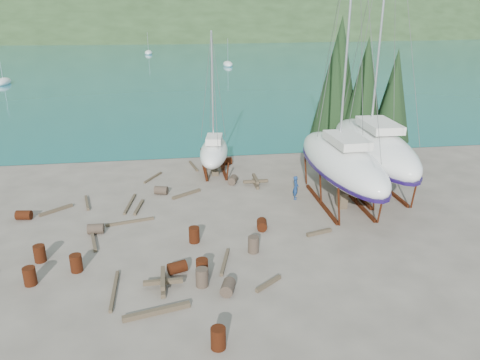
{
  "coord_description": "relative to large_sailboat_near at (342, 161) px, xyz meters",
  "views": [
    {
      "loc": [
        -2.67,
        -23.15,
        12.06
      ],
      "look_at": [
        1.22,
        3.0,
        2.26
      ],
      "focal_mm": 35.0,
      "sensor_mm": 36.0,
      "label": 1
    }
  ],
  "objects": [
    {
      "name": "drum_15",
      "position": [
        -15.08,
        -2.1,
        -2.61
      ],
      "size": [
        0.9,
        0.61,
        0.58
      ],
      "primitive_type": "cylinder",
      "rotation": [
        1.57,
        0.0,
        1.54
      ],
      "color": "#2D2823",
      "rests_on": "ground"
    },
    {
      "name": "timber_12",
      "position": [
        -15.06,
        -3.23,
        -2.82
      ],
      "size": [
        0.66,
        2.3,
        0.17
      ],
      "primitive_type": "cube",
      "rotation": [
        0.0,
        0.0,
        0.22
      ],
      "color": "brown",
      "rests_on": "ground"
    },
    {
      "name": "drum_11",
      "position": [
        -6.35,
        4.64,
        -2.61
      ],
      "size": [
        0.85,
        1.03,
        0.58
      ],
      "primitive_type": "cylinder",
      "rotation": [
        1.57,
        0.0,
        2.78
      ],
      "color": "#2D2823",
      "rests_on": "ground"
    },
    {
      "name": "moored_boat_far",
      "position": [
        -15.83,
        106.29,
        -2.52
      ],
      "size": [
        2.0,
        5.0,
        6.05
      ],
      "color": "white",
      "rests_on": "ground"
    },
    {
      "name": "drum_13",
      "position": [
        -15.44,
        -6.13,
        -2.46
      ],
      "size": [
        0.58,
        0.58,
        0.88
      ],
      "primitive_type": "cylinder",
      "color": "#53240E",
      "rests_on": "ground"
    },
    {
      "name": "far_house_center",
      "position": [
        -27.83,
        186.29,
        0.02
      ],
      "size": [
        6.6,
        5.6,
        5.6
      ],
      "color": "beige",
      "rests_on": "ground"
    },
    {
      "name": "drum_1",
      "position": [
        -8.4,
        -9.03,
        -2.61
      ],
      "size": [
        0.83,
        1.02,
        0.58
      ],
      "primitive_type": "cylinder",
      "rotation": [
        1.57,
        0.0,
        2.82
      ],
      "color": "#2D2823",
      "rests_on": "ground"
    },
    {
      "name": "timber_17",
      "position": [
        -16.26,
        2.35,
        -2.82
      ],
      "size": [
        0.66,
        2.31,
        0.16
      ],
      "primitive_type": "cube",
      "rotation": [
        0.0,
        0.0,
        0.22
      ],
      "color": "brown",
      "rests_on": "ground"
    },
    {
      "name": "timber_pile_fore",
      "position": [
        -11.27,
        -8.17,
        -2.6
      ],
      "size": [
        1.8,
        1.8,
        0.6
      ],
      "color": "brown",
      "rests_on": "ground"
    },
    {
      "name": "drum_17",
      "position": [
        -6.62,
        -5.53,
        -2.46
      ],
      "size": [
        0.58,
        0.58,
        0.88
      ],
      "primitive_type": "cylinder",
      "color": "#2D2823",
      "rests_on": "ground"
    },
    {
      "name": "cypress_far_right",
      "position": [
        7.67,
        9.29,
        2.3
      ],
      "size": [
        3.24,
        3.24,
        9.0
      ],
      "color": "black",
      "rests_on": "ground"
    },
    {
      "name": "timber_8",
      "position": [
        -9.77,
        2.91,
        -2.81
      ],
      "size": [
        2.01,
        1.46,
        0.19
      ],
      "primitive_type": "cube",
      "rotation": [
        0.0,
        0.0,
        2.17
      ],
      "color": "brown",
      "rests_on": "ground"
    },
    {
      "name": "timber_4",
      "position": [
        -12.87,
        1.11,
        -2.82
      ],
      "size": [
        0.56,
        2.23,
        0.17
      ],
      "primitive_type": "cube",
      "rotation": [
        0.0,
        0.0,
        2.97
      ],
      "color": "brown",
      "rests_on": "ground"
    },
    {
      "name": "drum_6",
      "position": [
        -5.67,
        -2.96,
        -2.61
      ],
      "size": [
        0.71,
        0.96,
        0.58
      ],
      "primitive_type": "cylinder",
      "rotation": [
        1.57,
        0.0,
        -0.16
      ],
      "color": "#53240E",
      "rests_on": "ground"
    },
    {
      "name": "drum_9",
      "position": [
        -11.47,
        3.35,
        -2.61
      ],
      "size": [
        1.01,
        0.82,
        0.58
      ],
      "primitive_type": "cylinder",
      "rotation": [
        1.57,
        0.0,
        1.27
      ],
      "color": "#2D2823",
      "rests_on": "ground"
    },
    {
      "name": "timber_9",
      "position": [
        -8.97,
        8.89,
        -2.83
      ],
      "size": [
        0.62,
        2.45,
        0.15
      ],
      "primitive_type": "cube",
      "rotation": [
        0.0,
        0.0,
        0.19
      ],
      "color": "brown",
      "rests_on": "ground"
    },
    {
      "name": "timber_2",
      "position": [
        -17.99,
        1.4,
        -2.81
      ],
      "size": [
        1.82,
        1.55,
        0.19
      ],
      "primitive_type": "cube",
      "rotation": [
        0.0,
        0.0,
        2.26
      ],
      "color": "brown",
      "rests_on": "ground"
    },
    {
      "name": "timber_7",
      "position": [
        -6.48,
        -8.71,
        -2.82
      ],
      "size": [
        1.42,
        1.16,
        0.17
      ],
      "primitive_type": "cube",
      "rotation": [
        0.0,
        0.0,
        2.24
      ],
      "color": "brown",
      "rests_on": "ground"
    },
    {
      "name": "small_sailboat_shore",
      "position": [
        -7.44,
        7.16,
        -1.16
      ],
      "size": [
        3.16,
        6.83,
        10.53
      ],
      "rotation": [
        0.0,
        0.0,
        -0.17
      ],
      "color": "white",
      "rests_on": "ground"
    },
    {
      "name": "ground",
      "position": [
        -7.83,
        -3.71,
        -2.9
      ],
      "size": [
        600.0,
        600.0,
        0.0
      ],
      "primitive_type": "plane",
      "color": "#5E544A",
      "rests_on": "ground"
    },
    {
      "name": "moored_boat_left",
      "position": [
        -37.83,
        56.29,
        -2.52
      ],
      "size": [
        2.0,
        5.0,
        6.05
      ],
      "color": "white",
      "rests_on": "ground"
    },
    {
      "name": "drum_5",
      "position": [
        -9.5,
        -8.29,
        -2.46
      ],
      "size": [
        0.58,
        0.58,
        0.88
      ],
      "primitive_type": "cylinder",
      "color": "#2D2823",
      "rests_on": "ground"
    },
    {
      "name": "cypress_near_right",
      "position": [
        4.67,
        8.29,
        2.89
      ],
      "size": [
        3.6,
        3.6,
        10.0
      ],
      "color": "black",
      "rests_on": "ground"
    },
    {
      "name": "far_hill",
      "position": [
        -7.83,
        316.29,
        -2.9
      ],
      "size": [
        800.0,
        360.0,
        110.0
      ],
      "primitive_type": "ellipsoid",
      "color": "#24351A",
      "rests_on": "ground"
    },
    {
      "name": "drum_2",
      "position": [
        -19.63,
        0.45,
        -2.61
      ],
      "size": [
        0.95,
        0.69,
        0.58
      ],
      "primitive_type": "cylinder",
      "rotation": [
        1.57,
        0.0,
        1.43
      ],
      "color": "#53240E",
      "rests_on": "ground"
    },
    {
      "name": "drum_8",
      "position": [
        -17.42,
        -4.88,
        -2.46
      ],
      "size": [
        0.58,
        0.58,
        0.88
      ],
      "primitive_type": "cylinder",
      "color": "#53240E",
      "rests_on": "ground"
    },
    {
      "name": "worker",
      "position": [
        -2.58,
        1.19,
        -2.1
      ],
      "size": [
        0.53,
        0.67,
        1.61
      ],
      "primitive_type": "imported",
      "rotation": [
        0.0,
        0.0,
        1.29
      ],
      "color": "navy",
      "rests_on": "ground"
    },
    {
      "name": "drum_12",
      "position": [
        -10.61,
        -6.99,
        -2.61
      ],
      "size": [
        1.03,
        0.85,
        0.58
      ],
      "primitive_type": "cylinder",
      "rotation": [
        1.57,
        0.0,
        1.92
      ],
      "color": "#53240E",
      "rests_on": "ground"
    },
    {
      "name": "far_house_right",
      "position": [
        22.17,
        186.29,
        0.02
      ],
      "size": [
        6.6,
        5.6,
        5.6
      ],
      "color": "beige",
      "rests_on": "ground"
    },
    {
      "name": "drum_14",
      "position": [
        -9.62,
        -3.96,
        -2.46
      ],
      "size": [
        0.58,
        0.58,
        0.88
      ],
      "primitive_type": "cylinder",
      "color": "#53240E",
      "rests_on": "ground"
    },
    {
      "name": "far_house_left",
      "position": [
        -67.83,
        186.29,
        0.02
      ],
      "size": [
        6.6,
        5.6,
        5.6
      ],
      "color": "beige",
      "rests_on": "ground"
    },
    {
      "name": "timber_5",
      "position": [
        -8.24,
        -6.45,
        -2.82
      ],
      "size": [
        0.78,
        2.46,
        0.16
      ],
      "primitive_type": "cube",
      "rotation": [
        0.0,
        0.0,
        2.89
      ],
      "color": "brown",
      "rests_on": "ground"
    },
    {
      "name": "drum_4",
      "position": [
        -6.28,
        9.11,
        -2.61
      ],
      "size": [
        0.96,
        0.7,
        0.58
      ],
      "primitive_type": "cylinder",
      "rotation": [
        1.57,
        0.0,
        1.72
      ],
      "color": "#53240E",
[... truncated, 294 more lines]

